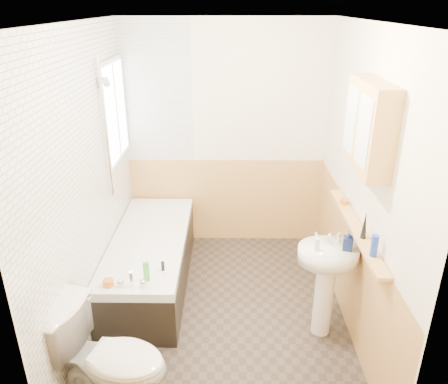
{
  "coord_description": "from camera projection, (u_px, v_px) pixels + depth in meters",
  "views": [
    {
      "loc": [
        0.04,
        -3.23,
        2.63
      ],
      "look_at": [
        0.0,
        0.15,
        1.15
      ],
      "focal_mm": 35.0,
      "sensor_mm": 36.0,
      "label": 1
    }
  ],
  "objects": [
    {
      "name": "green_bottle",
      "position": [
        365.0,
        225.0,
        3.2
      ],
      "size": [
        0.06,
        0.06,
        0.22
      ],
      "primitive_type": "cone",
      "rotation": [
        0.0,
        0.0,
        -0.33
      ],
      "color": "black",
      "rests_on": "pine_shelf"
    },
    {
      "name": "wainscot_back",
      "position": [
        225.0,
        201.0,
        5.08
      ],
      "size": [
        2.2,
        0.01,
        1.0
      ],
      "primitive_type": "cube",
      "color": "tan",
      "rests_on": "wall_back"
    },
    {
      "name": "shower_riser",
      "position": [
        105.0,
        118.0,
        3.8
      ],
      "size": [
        0.11,
        0.08,
        1.25
      ],
      "color": "silver",
      "rests_on": "wall_left"
    },
    {
      "name": "blue_gel",
      "position": [
        146.0,
        271.0,
        3.53
      ],
      "size": [
        0.06,
        0.04,
        0.18
      ],
      "primitive_type": "cube",
      "rotation": [
        0.0,
        0.0,
        0.25
      ],
      "color": "#59C647",
      "rests_on": "bathtub"
    },
    {
      "name": "pine_shelf",
      "position": [
        356.0,
        227.0,
        3.43
      ],
      "size": [
        0.1,
        1.42,
        0.03
      ],
      "primitive_type": "cube",
      "color": "tan",
      "rests_on": "wall_right"
    },
    {
      "name": "cream_jar",
      "position": [
        108.0,
        283.0,
        3.49
      ],
      "size": [
        0.09,
        0.09,
        0.05
      ],
      "primitive_type": "cylinder",
      "rotation": [
        0.0,
        0.0,
        -0.02
      ],
      "color": "orange",
      "rests_on": "bathtub"
    },
    {
      "name": "sink",
      "position": [
        326.0,
        273.0,
        3.56
      ],
      "size": [
        0.49,
        0.39,
        0.95
      ],
      "rotation": [
        0.0,
        0.0,
        0.01
      ],
      "color": "white",
      "rests_on": "floor"
    },
    {
      "name": "wall_left",
      "position": [
        87.0,
        187.0,
        3.52
      ],
      "size": [
        0.02,
        2.8,
        2.5
      ],
      "primitive_type": "cube",
      "color": "#F6EACB",
      "rests_on": "ground"
    },
    {
      "name": "bathtub",
      "position": [
        151.0,
        260.0,
        4.32
      ],
      "size": [
        0.7,
        1.8,
        0.68
      ],
      "color": "black",
      "rests_on": "floor"
    },
    {
      "name": "window",
      "position": [
        116.0,
        111.0,
        4.23
      ],
      "size": [
        0.03,
        0.79,
        0.99
      ],
      "color": "white",
      "rests_on": "wall_left"
    },
    {
      "name": "tile_cladding_left",
      "position": [
        89.0,
        187.0,
        3.52
      ],
      "size": [
        0.01,
        2.8,
        2.5
      ],
      "primitive_type": "cube",
      "color": "white",
      "rests_on": "wall_left"
    },
    {
      "name": "clear_bottle",
      "position": [
        317.0,
        245.0,
        3.4
      ],
      "size": [
        0.04,
        0.04,
        0.11
      ],
      "primitive_type": "cylinder",
      "rotation": [
        0.0,
        0.0,
        0.03
      ],
      "color": "silver",
      "rests_on": "sink"
    },
    {
      "name": "floor",
      "position": [
        224.0,
        313.0,
        4.01
      ],
      "size": [
        2.8,
        2.8,
        0.0
      ],
      "primitive_type": "plane",
      "color": "#2D251F",
      "rests_on": "ground"
    },
    {
      "name": "wainscot_right",
      "position": [
        349.0,
        268.0,
        3.8
      ],
      "size": [
        0.01,
        2.8,
        1.0
      ],
      "primitive_type": "cube",
      "color": "tan",
      "rests_on": "wall_right"
    },
    {
      "name": "wall_right",
      "position": [
        362.0,
        189.0,
        3.5
      ],
      "size": [
        0.02,
        2.8,
        2.5
      ],
      "primitive_type": "cube",
      "color": "#F6EACB",
      "rests_on": "ground"
    },
    {
      "name": "medicine_cabinet",
      "position": [
        369.0,
        126.0,
        3.03
      ],
      "size": [
        0.17,
        0.69,
        0.62
      ],
      "color": "tan",
      "rests_on": "wall_right"
    },
    {
      "name": "wall_front",
      "position": [
        220.0,
        297.0,
        2.22
      ],
      "size": [
        2.2,
        0.02,
        2.5
      ],
      "primitive_type": "cube",
      "color": "#F6EACB",
      "rests_on": "ground"
    },
    {
      "name": "tile_return_back",
      "position": [
        157.0,
        93.0,
        4.59
      ],
      "size": [
        0.75,
        0.01,
        1.5
      ],
      "primitive_type": "cube",
      "color": "white",
      "rests_on": "wall_back"
    },
    {
      "name": "orange_bottle",
      "position": [
        163.0,
        266.0,
        3.68
      ],
      "size": [
        0.03,
        0.03,
        0.08
      ],
      "primitive_type": "cylinder",
      "rotation": [
        0.0,
        0.0,
        -0.26
      ],
      "color": "black",
      "rests_on": "bathtub"
    },
    {
      "name": "black_jar",
      "position": [
        344.0,
        202.0,
        3.78
      ],
      "size": [
        0.08,
        0.08,
        0.04
      ],
      "primitive_type": "cylinder",
      "rotation": [
        0.0,
        0.0,
        -0.18
      ],
      "color": "orange",
      "rests_on": "pine_shelf"
    },
    {
      "name": "soap_bottle",
      "position": [
        347.0,
        245.0,
        3.42
      ],
      "size": [
        0.11,
        0.18,
        0.08
      ],
      "primitive_type": "imported",
      "rotation": [
        0.0,
        0.0,
        -0.23
      ],
      "color": "navy",
      "rests_on": "sink"
    },
    {
      "name": "ceiling",
      "position": [
        224.0,
        22.0,
        3.01
      ],
      "size": [
        2.8,
        2.8,
        0.0
      ],
      "primitive_type": "plane",
      "rotation": [
        3.14,
        0.0,
        0.0
      ],
      "color": "white",
      "rests_on": "ground"
    },
    {
      "name": "toilet",
      "position": [
        109.0,
        361.0,
        2.94
      ],
      "size": [
        0.91,
        0.66,
        0.81
      ],
      "primitive_type": "imported",
      "rotation": [
        0.0,
        0.0,
        1.31
      ],
      "color": "white",
      "rests_on": "floor"
    },
    {
      "name": "wall_back",
      "position": [
        225.0,
        138.0,
        4.8
      ],
      "size": [
        2.2,
        0.02,
        2.5
      ],
      "primitive_type": "cube",
      "color": "#F6EACB",
      "rests_on": "ground"
    },
    {
      "name": "foam_can",
      "position": [
        374.0,
        246.0,
        2.98
      ],
      "size": [
        0.05,
        0.05,
        0.16
      ],
      "primitive_type": "cylinder",
      "rotation": [
        0.0,
        0.0,
        -0.11
      ],
      "color": "#19339E",
      "rests_on": "pine_shelf"
    }
  ]
}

